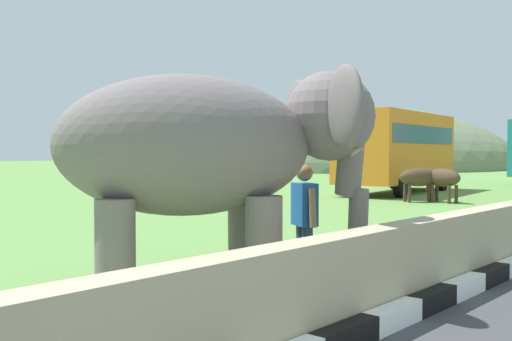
# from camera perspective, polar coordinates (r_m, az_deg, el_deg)

# --- Properties ---
(barrier_parapet) EXTENTS (28.00, 0.36, 1.00)m
(barrier_parapet) POSITION_cam_1_polar(r_m,az_deg,el_deg) (5.84, 6.63, -11.33)
(barrier_parapet) COLOR tan
(barrier_parapet) RESTS_ON ground_plane
(elephant) EXTENTS (3.95, 3.53, 2.87)m
(elephant) POSITION_cam_1_polar(r_m,az_deg,el_deg) (7.22, -3.94, 2.10)
(elephant) COLOR slate
(elephant) RESTS_ON ground_plane
(person_handler) EXTENTS (0.40, 0.63, 1.66)m
(person_handler) POSITION_cam_1_polar(r_m,az_deg,el_deg) (8.12, 4.69, -4.56)
(person_handler) COLOR navy
(person_handler) RESTS_ON ground_plane
(bus_orange) EXTENTS (8.30, 3.46, 3.50)m
(bus_orange) POSITION_cam_1_polar(r_m,az_deg,el_deg) (26.84, 13.52, 2.33)
(bus_orange) COLOR orange
(bus_orange) RESTS_ON ground_plane
(cow_near) EXTENTS (1.04, 1.92, 1.23)m
(cow_near) POSITION_cam_1_polar(r_m,az_deg,el_deg) (22.18, 17.50, -0.72)
(cow_near) COLOR #473323
(cow_near) RESTS_ON ground_plane
(cow_mid) EXTENTS (1.76, 1.48, 1.23)m
(cow_mid) POSITION_cam_1_polar(r_m,az_deg,el_deg) (22.19, 15.55, -0.70)
(cow_mid) COLOR #473323
(cow_mid) RESTS_ON ground_plane
(hill_east) EXTENTS (40.96, 32.77, 13.64)m
(hill_east) POSITION_cam_1_polar(r_m,az_deg,el_deg) (67.97, 10.02, 0.28)
(hill_east) COLOR #667255
(hill_east) RESTS_ON ground_plane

